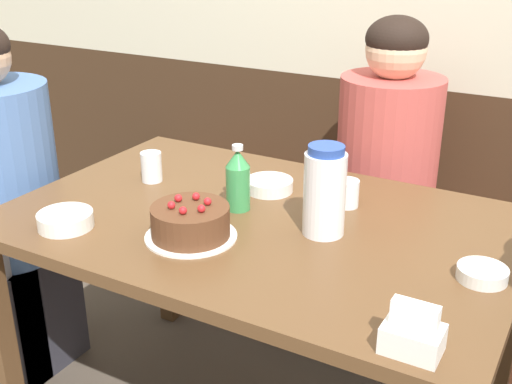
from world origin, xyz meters
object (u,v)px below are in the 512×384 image
(bench_seat, at_px, (357,264))
(person_teal_shirt, at_px, (384,191))
(glass_tumbler_short, at_px, (151,167))
(water_pitcher, at_px, (325,191))
(soju_bottle, at_px, (238,179))
(bowl_side_dish, at_px, (269,185))
(glass_water_tall, at_px, (347,193))
(person_pale_blue_shirt, at_px, (4,207))
(birthday_cake, at_px, (190,222))
(bowl_rice_small, at_px, (482,274))
(bowl_soup_white, at_px, (65,220))
(napkin_holder, at_px, (413,334))

(bench_seat, distance_m, person_teal_shirt, 0.43)
(glass_tumbler_short, distance_m, person_teal_shirt, 0.86)
(water_pitcher, bearing_deg, soju_bottle, 175.33)
(bowl_side_dish, relative_size, glass_water_tall, 1.83)
(bench_seat, xyz_separation_m, water_pitcher, (0.19, -0.83, 0.66))
(soju_bottle, xyz_separation_m, person_pale_blue_shirt, (-0.87, -0.10, -0.23))
(glass_tumbler_short, height_order, person_pale_blue_shirt, person_pale_blue_shirt)
(birthday_cake, height_order, glass_tumbler_short, birthday_cake)
(water_pitcher, relative_size, bowl_side_dish, 1.69)
(bowl_rice_small, bearing_deg, glass_water_tall, 150.96)
(bowl_rice_small, distance_m, glass_water_tall, 0.48)
(water_pitcher, xyz_separation_m, bowl_side_dish, (-0.25, 0.18, -0.10))
(bowl_side_dish, xyz_separation_m, glass_water_tall, (0.24, 0.01, 0.02))
(soju_bottle, relative_size, glass_tumbler_short, 2.04)
(bowl_soup_white, height_order, glass_tumbler_short, glass_tumbler_short)
(bowl_rice_small, relative_size, person_pale_blue_shirt, 0.09)
(water_pitcher, bearing_deg, bench_seat, 102.88)
(bowl_soup_white, distance_m, glass_water_tall, 0.77)
(soju_bottle, height_order, bowl_rice_small, soju_bottle)
(soju_bottle, bearing_deg, bench_seat, 84.35)
(napkin_holder, bearing_deg, person_teal_shirt, 110.75)
(napkin_holder, distance_m, bowl_side_dish, 0.82)
(birthday_cake, xyz_separation_m, bowl_soup_white, (-0.32, -0.11, -0.02))
(bowl_side_dish, bearing_deg, person_pale_blue_shirt, -163.52)
(water_pitcher, height_order, glass_water_tall, water_pitcher)
(bowl_soup_white, height_order, bowl_side_dish, bowl_soup_white)
(bench_seat, bearing_deg, napkin_holder, -66.03)
(birthday_cake, xyz_separation_m, napkin_holder, (0.63, -0.19, -0.00))
(bowl_rice_small, distance_m, person_teal_shirt, 0.90)
(water_pitcher, xyz_separation_m, soju_bottle, (-0.27, 0.02, -0.03))
(glass_tumbler_short, relative_size, person_teal_shirt, 0.08)
(water_pitcher, distance_m, glass_water_tall, 0.21)
(bench_seat, relative_size, person_pale_blue_shirt, 1.66)
(glass_tumbler_short, bearing_deg, person_teal_shirt, 49.06)
(birthday_cake, relative_size, bowl_soup_white, 1.62)
(bowl_rice_small, height_order, glass_water_tall, glass_water_tall)
(birthday_cake, bearing_deg, glass_tumbler_short, 141.28)
(napkin_holder, xyz_separation_m, person_pale_blue_shirt, (-1.48, 0.30, -0.18))
(bowl_rice_small, distance_m, bowl_side_dish, 0.70)
(bench_seat, xyz_separation_m, bowl_side_dish, (-0.07, -0.65, 0.56))
(bowl_rice_small, xyz_separation_m, person_pale_blue_shirt, (-1.54, -0.04, -0.16))
(glass_water_tall, bearing_deg, person_pale_blue_shirt, -166.44)
(bench_seat, height_order, glass_water_tall, glass_water_tall)
(bench_seat, xyz_separation_m, person_pale_blue_shirt, (-0.95, -0.91, 0.40))
(bowl_soup_white, relative_size, glass_tumbler_short, 1.57)
(bowl_side_dish, bearing_deg, water_pitcher, -35.26)
(water_pitcher, height_order, glass_tumbler_short, water_pitcher)
(glass_tumbler_short, relative_size, person_pale_blue_shirt, 0.08)
(bowl_side_dish, distance_m, glass_water_tall, 0.24)
(napkin_holder, distance_m, person_pale_blue_shirt, 1.52)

